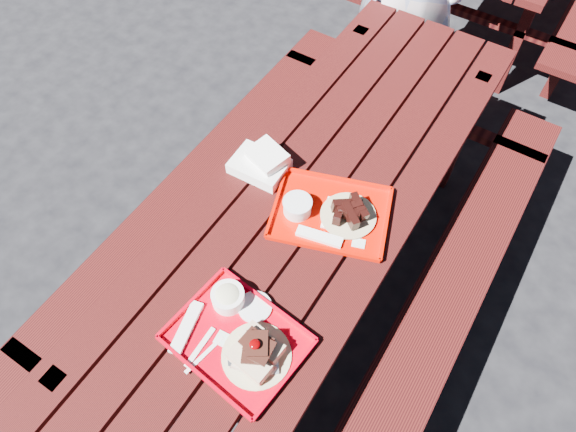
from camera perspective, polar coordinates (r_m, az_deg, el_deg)
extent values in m
plane|color=black|center=(2.51, 1.86, -8.08)|extent=(60.00, 60.00, 0.00)
cube|color=#3E0E0B|center=(1.98, -5.03, 5.46)|extent=(0.14, 2.40, 0.04)
cube|color=#3E0E0B|center=(1.92, -1.38, 3.63)|extent=(0.14, 2.40, 0.04)
cube|color=#3E0E0B|center=(1.88, 2.46, 1.68)|extent=(0.14, 2.40, 0.04)
cube|color=#3E0E0B|center=(1.84, 6.46, -0.37)|extent=(0.14, 2.40, 0.04)
cube|color=#3E0E0B|center=(1.82, 10.59, -2.48)|extent=(0.14, 2.40, 0.04)
cube|color=#3E0E0B|center=(2.34, -10.11, 3.57)|extent=(0.25, 2.40, 0.04)
cube|color=#3E0E0B|center=(2.32, -22.42, -14.09)|extent=(0.06, 0.06, 0.42)
cube|color=#3E0E0B|center=(2.94, 0.82, 12.01)|extent=(0.06, 0.06, 0.42)
cube|color=#3E0E0B|center=(2.06, 16.30, -10.34)|extent=(0.25, 2.40, 0.04)
cube|color=#3E0E0B|center=(2.73, 21.98, 2.00)|extent=(0.06, 0.06, 0.42)
cube|color=#3E0E0B|center=(2.05, -20.84, -19.45)|extent=(0.06, 0.06, 0.75)
cube|color=#3E0E0B|center=(2.81, 7.19, 13.64)|extent=(0.06, 0.06, 0.75)
cube|color=#3E0E0B|center=(2.70, 18.53, 8.44)|extent=(0.06, 0.06, 0.75)
cube|color=#3E0E0B|center=(2.70, 13.01, 11.97)|extent=(1.40, 0.06, 0.04)
cube|color=#3E0E0B|center=(3.73, 10.68, 21.97)|extent=(0.06, 0.06, 0.42)
cube|color=#3E0E0B|center=(3.57, 27.95, 14.28)|extent=(0.06, 0.06, 0.42)
cube|color=#3E0E0B|center=(3.47, 14.60, 21.62)|extent=(0.06, 0.06, 0.75)
cube|color=#3E0E0B|center=(3.38, 24.14, 17.42)|extent=(0.06, 0.06, 0.75)
cube|color=#3E0E0B|center=(3.38, 19.64, 20.35)|extent=(1.40, 0.06, 0.04)
cube|color=#C80013|center=(1.61, -5.68, -13.57)|extent=(0.41, 0.34, 0.01)
cube|color=#C80013|center=(1.63, -2.20, -9.67)|extent=(0.38, 0.05, 0.02)
cube|color=#C80013|center=(1.57, -9.50, -17.25)|extent=(0.38, 0.05, 0.02)
cube|color=#C80013|center=(1.55, -0.21, -17.65)|extent=(0.04, 0.30, 0.02)
cube|color=#C80013|center=(1.66, -10.69, -9.35)|extent=(0.04, 0.30, 0.02)
cylinder|color=tan|center=(1.58, -3.52, -15.19)|extent=(0.21, 0.21, 0.01)
cube|color=beige|center=(1.54, -4.33, -15.89)|extent=(0.14, 0.08, 0.04)
cube|color=beige|center=(1.56, -2.83, -13.86)|extent=(0.14, 0.08, 0.04)
ellipsoid|color=#570001|center=(1.48, -3.73, -13.89)|extent=(0.03, 0.03, 0.01)
cylinder|color=white|center=(1.63, -6.67, -8.98)|extent=(0.10, 0.10, 0.05)
ellipsoid|color=beige|center=(1.61, -6.72, -8.75)|extent=(0.09, 0.09, 0.04)
cylinder|color=white|center=(1.63, -3.71, -10.05)|extent=(0.11, 0.11, 0.01)
cube|color=white|center=(1.63, -11.22, -12.05)|extent=(0.08, 0.18, 0.01)
cube|color=white|center=(1.60, -9.75, -14.16)|extent=(0.02, 0.14, 0.01)
cube|color=white|center=(1.59, -9.28, -14.97)|extent=(0.04, 0.15, 0.00)
cube|color=white|center=(1.60, -7.29, -13.40)|extent=(0.05, 0.05, 0.00)
cube|color=red|center=(1.82, 4.73, 0.19)|extent=(0.47, 0.41, 0.01)
cube|color=red|center=(1.90, 5.64, 4.12)|extent=(0.38, 0.14, 0.02)
cube|color=red|center=(1.72, 3.79, -3.62)|extent=(0.38, 0.14, 0.02)
cube|color=red|center=(1.81, 10.87, -0.80)|extent=(0.11, 0.29, 0.02)
cube|color=red|center=(1.83, -1.29, 1.64)|extent=(0.11, 0.29, 0.02)
cube|color=white|center=(1.81, 6.13, 0.07)|extent=(0.17, 0.17, 0.01)
cylinder|color=tan|center=(1.80, 6.71, 0.07)|extent=(0.20, 0.20, 0.01)
cylinder|color=silver|center=(1.79, 1.04, 1.00)|extent=(0.10, 0.10, 0.05)
cylinder|color=white|center=(1.77, 1.06, 1.52)|extent=(0.10, 0.10, 0.01)
cube|color=white|center=(1.75, 3.51, -2.30)|extent=(0.17, 0.07, 0.01)
cube|color=white|center=(1.75, 7.85, -3.01)|extent=(0.05, 0.05, 0.00)
cube|color=white|center=(1.92, -3.20, 5.57)|extent=(0.21, 0.16, 0.05)
cube|color=white|center=(1.90, -2.32, 6.69)|extent=(0.17, 0.15, 0.04)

